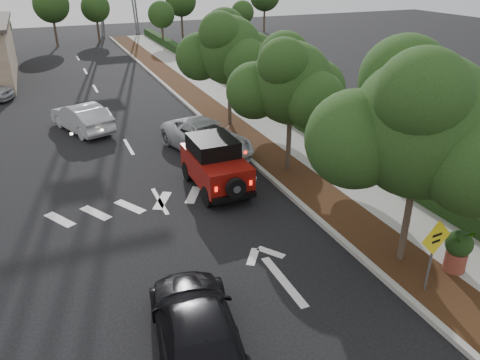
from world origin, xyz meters
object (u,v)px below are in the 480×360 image
red_jeep (214,163)px  speed_hump_sign (434,247)px  silver_suv_ahead (207,138)px  black_suv_oncoming (196,327)px

red_jeep → speed_hump_sign: 8.81m
silver_suv_ahead → speed_hump_sign: (2.02, -11.79, 0.76)m
red_jeep → black_suv_oncoming: 8.50m
red_jeep → silver_suv_ahead: (0.91, 3.50, -0.29)m
red_jeep → speed_hump_sign: (2.93, -8.29, 0.46)m
red_jeep → silver_suv_ahead: 3.62m
silver_suv_ahead → speed_hump_sign: 11.99m
silver_suv_ahead → speed_hump_sign: size_ratio=2.44×
silver_suv_ahead → black_suv_oncoming: size_ratio=1.14×
red_jeep → black_suv_oncoming: size_ratio=0.86×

